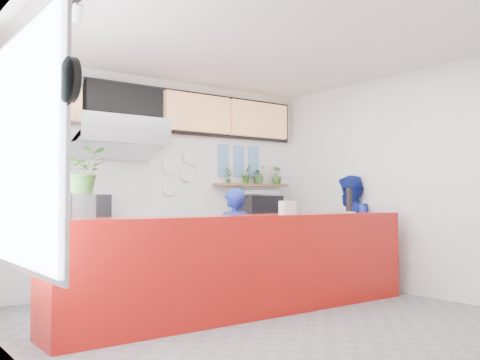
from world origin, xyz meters
TOP-DOWN VIEW (x-y plane):
  - floor at (0.00, 0.00)m, footprint 5.00×5.00m
  - ceiling at (0.00, 0.00)m, footprint 5.00×5.00m
  - wall_back at (0.00, 2.50)m, footprint 5.00×0.00m
  - wall_left at (-2.50, 0.00)m, footprint 0.00×5.00m
  - wall_right at (2.50, 0.00)m, footprint 0.00×5.00m
  - service_counter at (0.00, 0.40)m, footprint 4.50×0.60m
  - cream_band at (0.00, 2.49)m, footprint 5.00×0.02m
  - prep_bench at (-0.80, 2.20)m, footprint 1.80×0.60m
  - panini_oven at (-1.12, 2.20)m, footprint 0.62×0.62m
  - extraction_hood at (-0.80, 2.15)m, footprint 1.20×0.70m
  - hood_lip at (-0.80, 2.15)m, footprint 1.20×0.69m
  - right_bench at (1.50, 2.20)m, footprint 1.80×0.60m
  - espresso_machine at (1.56, 2.20)m, footprint 0.69×0.52m
  - espresso_tray at (1.56, 2.20)m, footprint 0.79×0.68m
  - herb_shelf at (1.60, 2.40)m, footprint 1.40×0.18m
  - menu_board_far_left at (-1.75, 2.38)m, footprint 1.10×0.10m
  - menu_board_mid_left at (-0.59, 2.38)m, footprint 1.10×0.10m
  - menu_board_mid_right at (0.57, 2.38)m, footprint 1.10×0.10m
  - menu_board_far_right at (1.73, 2.38)m, footprint 1.10×0.10m
  - soffit at (0.00, 2.46)m, footprint 4.80×0.04m
  - window_pane at (-2.47, 0.30)m, footprint 0.04×2.20m
  - window_frame at (-2.45, 0.30)m, footprint 0.03×2.30m
  - wall_clock_rim at (-2.46, -0.90)m, footprint 0.05×0.30m
  - wall_clock_face at (-2.43, -0.90)m, footprint 0.02×0.26m
  - dec_plate_a at (0.15, 2.47)m, footprint 0.24×0.03m
  - dec_plate_b at (0.45, 2.47)m, footprint 0.24×0.03m
  - dec_plate_c at (0.15, 2.47)m, footprint 0.24×0.03m
  - dec_plate_d at (0.50, 2.47)m, footprint 0.24×0.03m
  - photo_frame_a at (1.10, 2.48)m, footprint 0.20×0.02m
  - photo_frame_b at (1.40, 2.48)m, footprint 0.20×0.02m
  - photo_frame_c at (1.70, 2.48)m, footprint 0.20×0.02m
  - photo_frame_d at (1.10, 2.48)m, footprint 0.20×0.02m
  - photo_frame_e at (1.40, 2.48)m, footprint 0.20×0.02m
  - photo_frame_f at (1.70, 2.48)m, footprint 0.20×0.02m
  - staff_center at (0.21, 0.98)m, footprint 0.53×0.36m
  - staff_right at (2.33, 1.01)m, footprint 0.99×0.93m
  - herb_a at (1.15, 2.40)m, footprint 0.16×0.14m
  - herb_b at (1.49, 2.40)m, footprint 0.22×0.20m
  - herb_c at (1.75, 2.40)m, footprint 0.27×0.24m
  - herb_d at (2.12, 2.40)m, footprint 0.18×0.16m
  - glass_vase at (-1.91, 0.31)m, footprint 0.26×0.26m
  - basil_vase at (-1.91, 0.31)m, footprint 0.42×0.38m
  - napkin_holder at (0.53, 0.36)m, footprint 0.18×0.12m
  - white_plate at (1.59, 0.36)m, footprint 0.22×0.22m
  - pepper_mill at (1.59, 0.36)m, footprint 0.10×0.10m

SIDE VIEW (x-z plane):
  - floor at x=0.00m, z-range 0.00..0.00m
  - prep_bench at x=-0.80m, z-range 0.00..0.90m
  - right_bench at x=1.50m, z-range 0.00..0.90m
  - service_counter at x=0.00m, z-range 0.00..1.10m
  - staff_center at x=0.21m, z-range 0.00..1.41m
  - staff_right at x=2.33m, z-range 0.00..1.62m
  - white_plate at x=1.59m, z-range 1.10..1.11m
  - espresso_machine at x=1.56m, z-range 0.90..1.33m
  - panini_oven at x=-1.12m, z-range 0.90..1.33m
  - napkin_holder at x=0.53m, z-range 1.10..1.26m
  - glass_vase at x=-1.91m, z-range 1.10..1.35m
  - pepper_mill at x=1.59m, z-range 1.12..1.42m
  - espresso_tray at x=1.56m, z-range 1.35..1.41m
  - dec_plate_c at x=0.15m, z-range 1.33..1.57m
  - wall_back at x=0.00m, z-range -1.00..4.00m
  - wall_left at x=-2.50m, z-range -1.00..4.00m
  - wall_right at x=2.50m, z-range -1.00..4.00m
  - herb_shelf at x=1.60m, z-range 1.48..1.52m
  - basil_vase at x=-1.91m, z-range 1.32..1.73m
  - dec_plate_b at x=0.45m, z-range 1.53..1.77m
  - herb_a at x=1.15m, z-range 1.52..1.78m
  - herb_c at x=1.75m, z-range 1.52..1.80m
  - herb_d at x=2.12m, z-range 1.52..1.81m
  - herb_b at x=1.49m, z-range 1.52..1.84m
  - window_pane at x=-2.47m, z-range 0.75..2.65m
  - window_frame at x=-2.45m, z-range 0.70..2.70m
  - dec_plate_a at x=0.15m, z-range 1.63..1.87m
  - photo_frame_d at x=1.10m, z-range 1.62..1.88m
  - photo_frame_e at x=1.40m, z-range 1.62..1.88m
  - photo_frame_f at x=1.70m, z-range 1.62..1.88m
  - dec_plate_d at x=0.50m, z-range 1.78..2.02m
  - hood_lip at x=-0.80m, z-range 1.79..2.11m
  - photo_frame_a at x=1.10m, z-range 1.88..2.12m
  - photo_frame_b at x=1.40m, z-range 1.88..2.12m
  - photo_frame_c at x=1.70m, z-range 1.88..2.12m
  - wall_clock_rim at x=-2.46m, z-range 1.90..2.20m
  - wall_clock_face at x=-2.43m, z-range 1.92..2.18m
  - extraction_hood at x=-0.80m, z-range 1.98..2.32m
  - menu_board_far_left at x=-1.75m, z-range 2.27..2.82m
  - menu_board_mid_left at x=-0.59m, z-range 2.27..2.82m
  - menu_board_mid_right at x=0.57m, z-range 2.27..2.82m
  - menu_board_far_right at x=1.73m, z-range 2.27..2.82m
  - soffit at x=0.00m, z-range 2.22..2.88m
  - cream_band at x=0.00m, z-range 2.20..3.00m
  - ceiling at x=0.00m, z-range 3.00..3.00m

